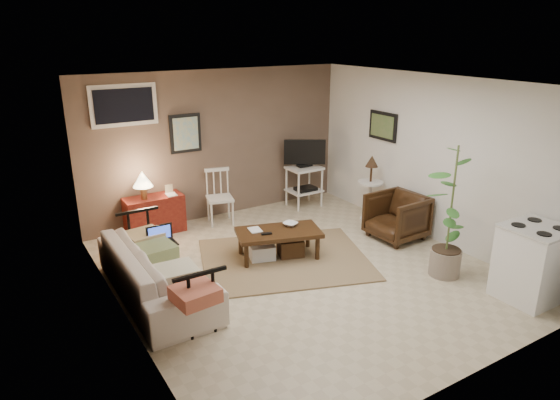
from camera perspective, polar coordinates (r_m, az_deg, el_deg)
floor at (r=6.55m, az=2.64°, el=-8.14°), size 5.00×5.00×0.00m
art_back at (r=7.93m, az=-10.76°, el=7.49°), size 0.50×0.03×0.60m
art_right at (r=8.19m, az=11.69°, el=8.28°), size 0.03×0.60×0.45m
window at (r=7.58m, az=-17.42°, el=10.28°), size 0.96×0.03×0.60m
rug at (r=6.85m, az=0.53°, el=-6.76°), size 2.66×2.39×0.02m
coffee_table at (r=6.81m, az=-0.23°, el=-4.80°), size 1.25×0.89×0.43m
sofa at (r=6.00m, az=-14.05°, el=-6.95°), size 0.63×2.15×0.84m
sofa_pillows at (r=5.76m, az=-12.86°, el=-6.93°), size 0.41×2.04×0.14m
sofa_end_rails at (r=6.06m, az=-12.89°, el=-7.21°), size 0.58×2.15×0.72m
laptop at (r=6.33m, az=-13.42°, el=-4.27°), size 0.33×0.24×0.22m
red_console at (r=7.84m, az=-14.26°, el=-1.27°), size 0.87×0.39×1.01m
spindle_chair at (r=8.05m, az=-6.91°, el=0.18°), size 0.48×0.48×0.88m
tv_stand at (r=8.71m, az=2.83°, el=3.26°), size 0.63×0.46×1.19m
side_table at (r=8.15m, az=10.32°, el=2.20°), size 0.41×0.41×1.09m
armchair at (r=7.60m, az=13.20°, el=-1.63°), size 0.71×0.76×0.75m
potted_plant at (r=6.45m, az=19.00°, el=-0.82°), size 0.43×0.43×1.72m
stove at (r=6.45m, az=26.91°, el=-6.41°), size 0.69×0.64×0.90m
bowl at (r=6.88m, az=1.20°, el=-2.21°), size 0.19×0.11×0.19m
book_table at (r=6.70m, az=-3.53°, el=-2.75°), size 0.16×0.04×0.22m
book_console at (r=7.73m, az=-12.90°, el=1.16°), size 0.15×0.03×0.20m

